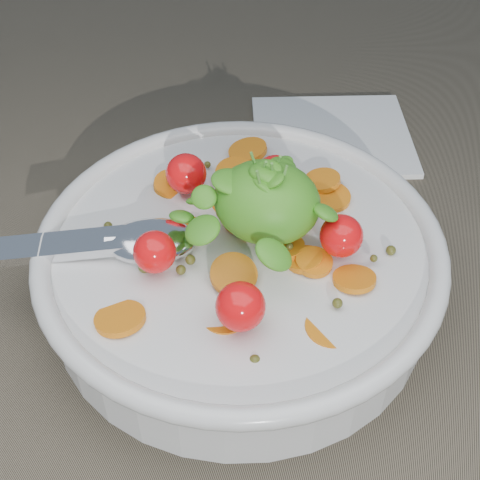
# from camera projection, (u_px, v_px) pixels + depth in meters

# --- Properties ---
(ground) EXTENTS (6.00, 6.00, 0.00)m
(ground) POSITION_uv_depth(u_px,v_px,m) (210.00, 313.00, 0.52)
(ground) COLOR #6E634F
(ground) RESTS_ON ground
(bowl) EXTENTS (0.33, 0.31, 0.13)m
(bowl) POSITION_uv_depth(u_px,v_px,m) (240.00, 262.00, 0.51)
(bowl) COLOR silver
(bowl) RESTS_ON ground
(napkin) EXTENTS (0.19, 0.18, 0.01)m
(napkin) POSITION_uv_depth(u_px,v_px,m) (332.00, 136.00, 0.68)
(napkin) COLOR white
(napkin) RESTS_ON ground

